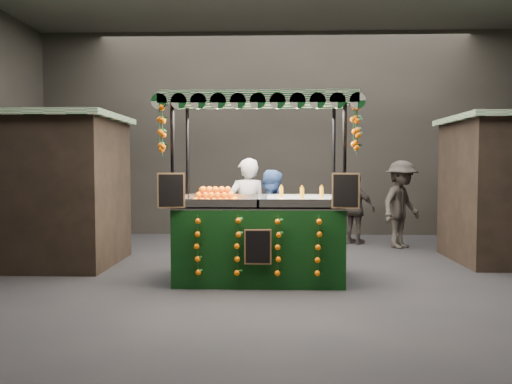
{
  "coord_description": "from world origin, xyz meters",
  "views": [
    {
      "loc": [
        -0.26,
        -7.86,
        1.73
      ],
      "look_at": [
        -0.53,
        0.21,
        1.31
      ],
      "focal_mm": 36.39,
      "sensor_mm": 36.0,
      "label": 1
    }
  ],
  "objects": [
    {
      "name": "neighbour_stall_left",
      "position": [
        -4.4,
        1.0,
        1.31
      ],
      "size": [
        3.0,
        2.2,
        2.6
      ],
      "color": "black",
      "rests_on": "ground"
    },
    {
      "name": "shopper_2",
      "position": [
        1.54,
        3.49,
        0.77
      ],
      "size": [
        0.94,
        0.86,
        1.54
      ],
      "rotation": [
        0.0,
        0.0,
        2.47
      ],
      "color": "#292421",
      "rests_on": "ground"
    },
    {
      "name": "market_hall",
      "position": [
        0.0,
        0.0,
        3.38
      ],
      "size": [
        12.1,
        10.1,
        5.05
      ],
      "color": "black",
      "rests_on": "ground"
    },
    {
      "name": "shopper_4",
      "position": [
        -4.5,
        3.27,
        0.93
      ],
      "size": [
        0.97,
        0.7,
        1.85
      ],
      "rotation": [
        0.0,
        0.0,
        3.26
      ],
      "color": "black",
      "rests_on": "ground"
    },
    {
      "name": "shopper_5",
      "position": [
        3.99,
        2.77,
        0.83
      ],
      "size": [
        1.02,
        1.62,
        1.67
      ],
      "rotation": [
        0.0,
        0.0,
        1.94
      ],
      "color": "#2D2624",
      "rests_on": "ground"
    },
    {
      "name": "shopper_0",
      "position": [
        -4.39,
        2.5,
        0.85
      ],
      "size": [
        0.63,
        0.43,
        1.69
      ],
      "rotation": [
        0.0,
        0.0,
        -0.03
      ],
      "color": "#2D2925",
      "rests_on": "ground"
    },
    {
      "name": "ground",
      "position": [
        0.0,
        0.0,
        0.0
      ],
      "size": [
        12.0,
        12.0,
        0.0
      ],
      "primitive_type": "plane",
      "color": "black",
      "rests_on": "ground"
    },
    {
      "name": "juice_stall",
      "position": [
        -0.46,
        -0.15,
        0.85
      ],
      "size": [
        2.83,
        1.66,
        2.74
      ],
      "color": "black",
      "rests_on": "ground"
    },
    {
      "name": "vendor_grey",
      "position": [
        -0.7,
        0.93,
        0.92
      ],
      "size": [
        0.77,
        0.61,
        1.84
      ],
      "rotation": [
        0.0,
        0.0,
        3.43
      ],
      "color": "gray",
      "rests_on": "ground"
    },
    {
      "name": "shopper_1",
      "position": [
        3.66,
        1.8,
        0.93
      ],
      "size": [
        1.14,
        1.13,
        1.86
      ],
      "rotation": [
        0.0,
        0.0,
        -0.74
      ],
      "color": "#282320",
      "rests_on": "ground"
    },
    {
      "name": "vendor_blue",
      "position": [
        -0.31,
        0.77,
        0.82
      ],
      "size": [
        0.94,
        0.82,
        1.65
      ],
      "rotation": [
        0.0,
        0.0,
        2.87
      ],
      "color": "navy",
      "rests_on": "ground"
    },
    {
      "name": "shopper_3",
      "position": [
        2.41,
        2.99,
        0.91
      ],
      "size": [
        1.31,
        1.31,
        1.82
      ],
      "rotation": [
        0.0,
        0.0,
        0.79
      ],
      "color": "#2B2723",
      "rests_on": "ground"
    }
  ]
}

